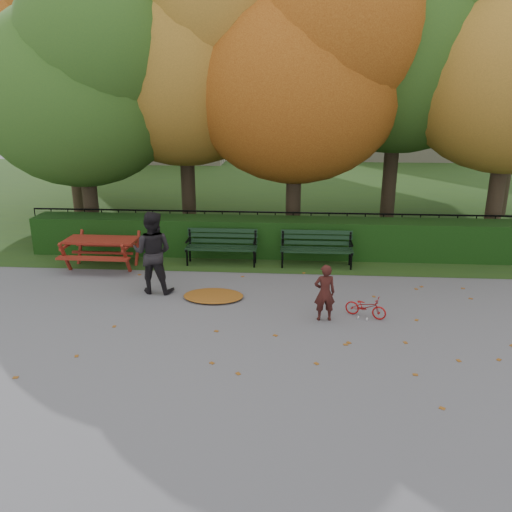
# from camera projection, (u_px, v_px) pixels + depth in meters

# --- Properties ---
(ground) EXTENTS (90.00, 90.00, 0.00)m
(ground) POSITION_uv_depth(u_px,v_px,m) (264.00, 328.00, 9.24)
(ground) COLOR slate
(ground) RESTS_ON ground
(grass_strip) EXTENTS (90.00, 90.00, 0.00)m
(grass_strip) POSITION_uv_depth(u_px,v_px,m) (282.00, 192.00, 22.53)
(grass_strip) COLOR #233E18
(grass_strip) RESTS_ON ground
(building_left) EXTENTS (10.00, 7.00, 15.00)m
(building_left) POSITION_uv_depth(u_px,v_px,m) (149.00, 42.00, 32.27)
(building_left) COLOR #C0B498
(building_left) RESTS_ON ground
(building_right) EXTENTS (9.00, 6.00, 12.00)m
(building_right) POSITION_uv_depth(u_px,v_px,m) (407.00, 67.00, 33.46)
(building_right) COLOR #C0B498
(building_right) RESTS_ON ground
(hedge) EXTENTS (13.00, 0.90, 1.00)m
(hedge) POSITION_uv_depth(u_px,v_px,m) (274.00, 237.00, 13.36)
(hedge) COLOR black
(hedge) RESTS_ON ground
(iron_fence) EXTENTS (14.00, 0.04, 1.02)m
(iron_fence) POSITION_uv_depth(u_px,v_px,m) (275.00, 228.00, 14.11)
(iron_fence) COLOR black
(iron_fence) RESTS_ON ground
(tree_a) EXTENTS (5.88, 5.60, 7.48)m
(tree_a) POSITION_uv_depth(u_px,v_px,m) (86.00, 80.00, 13.52)
(tree_a) COLOR black
(tree_a) RESTS_ON ground
(tree_b) EXTENTS (6.72, 6.40, 8.79)m
(tree_b) POSITION_uv_depth(u_px,v_px,m) (193.00, 48.00, 14.17)
(tree_b) COLOR black
(tree_b) RESTS_ON ground
(tree_c) EXTENTS (6.30, 6.00, 8.00)m
(tree_c) POSITION_uv_depth(u_px,v_px,m) (309.00, 68.00, 13.37)
(tree_c) COLOR black
(tree_c) RESTS_ON ground
(tree_d) EXTENTS (7.14, 6.80, 9.58)m
(tree_d) POSITION_uv_depth(u_px,v_px,m) (418.00, 26.00, 14.01)
(tree_d) COLOR black
(tree_d) RESTS_ON ground
(tree_f) EXTENTS (6.93, 6.60, 9.19)m
(tree_f) POSITION_uv_depth(u_px,v_px,m) (69.00, 47.00, 16.77)
(tree_f) COLOR black
(tree_f) RESTS_ON ground
(bench_left) EXTENTS (1.80, 0.57, 0.88)m
(bench_left) POSITION_uv_depth(u_px,v_px,m) (222.00, 244.00, 12.68)
(bench_left) COLOR black
(bench_left) RESTS_ON ground
(bench_right) EXTENTS (1.80, 0.57, 0.88)m
(bench_right) POSITION_uv_depth(u_px,v_px,m) (316.00, 246.00, 12.52)
(bench_right) COLOR black
(bench_right) RESTS_ON ground
(picnic_table) EXTENTS (1.76, 1.43, 0.85)m
(picnic_table) POSITION_uv_depth(u_px,v_px,m) (102.00, 245.00, 12.34)
(picnic_table) COLOR maroon
(picnic_table) RESTS_ON ground
(leaf_pile) EXTENTS (1.53, 1.33, 0.09)m
(leaf_pile) POSITION_uv_depth(u_px,v_px,m) (213.00, 296.00, 10.62)
(leaf_pile) COLOR brown
(leaf_pile) RESTS_ON ground
(leaf_scatter) EXTENTS (9.00, 5.70, 0.01)m
(leaf_scatter) POSITION_uv_depth(u_px,v_px,m) (265.00, 321.00, 9.52)
(leaf_scatter) COLOR brown
(leaf_scatter) RESTS_ON ground
(child) EXTENTS (0.44, 0.32, 1.12)m
(child) POSITION_uv_depth(u_px,v_px,m) (325.00, 293.00, 9.41)
(child) COLOR #381512
(child) RESTS_ON ground
(adult) EXTENTS (0.92, 0.74, 1.80)m
(adult) POSITION_uv_depth(u_px,v_px,m) (153.00, 252.00, 10.71)
(adult) COLOR black
(adult) RESTS_ON ground
(bicycle) EXTENTS (0.85, 0.58, 0.42)m
(bicycle) POSITION_uv_depth(u_px,v_px,m) (366.00, 307.00, 9.65)
(bicycle) COLOR #A00E0E
(bicycle) RESTS_ON ground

